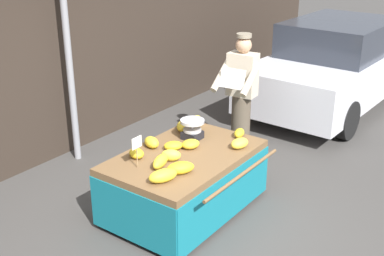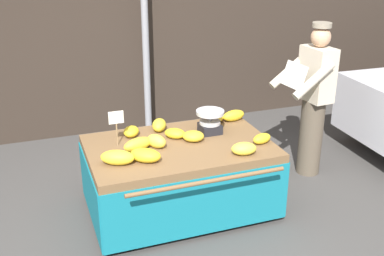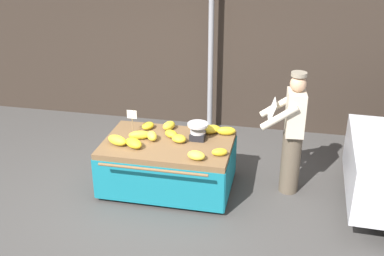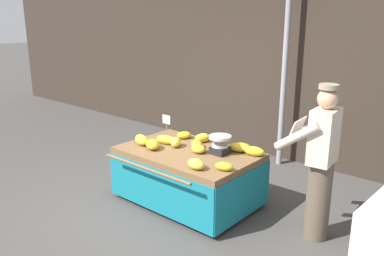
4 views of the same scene
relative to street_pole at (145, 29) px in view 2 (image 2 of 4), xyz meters
name	(u,v)px [view 2 (image 2 of 4)]	position (x,y,z in m)	size (l,w,h in m)	color
ground_plane	(169,240)	(-0.48, -2.49, -1.44)	(60.00, 60.00, 0.00)	#423F3D
street_pole	(145,29)	(0.00, 0.00, 0.00)	(0.09, 0.09, 2.88)	gray
banana_cart	(180,162)	(-0.23, -2.03, -0.91)	(1.75, 1.33, 0.71)	brown
weighing_scale	(210,122)	(0.16, -1.85, -0.61)	(0.28, 0.28, 0.23)	black
price_sign	(116,121)	(-0.78, -1.84, -0.48)	(0.14, 0.01, 0.34)	#997A51
banana_bunch_0	(262,139)	(0.52, -2.27, -0.68)	(0.11, 0.20, 0.10)	gold
banana_bunch_1	(234,116)	(0.52, -1.64, -0.67)	(0.12, 0.26, 0.12)	gold
banana_bunch_2	(145,155)	(-0.62, -2.27, -0.67)	(0.16, 0.28, 0.12)	gold
banana_bunch_3	(156,141)	(-0.45, -2.01, -0.67)	(0.13, 0.21, 0.13)	yellow
banana_bunch_4	(175,133)	(-0.22, -1.86, -0.68)	(0.14, 0.21, 0.10)	gold
banana_bunch_5	(138,144)	(-0.62, -2.01, -0.67)	(0.12, 0.29, 0.12)	yellow
banana_bunch_6	(244,149)	(0.25, -2.43, -0.67)	(0.15, 0.23, 0.11)	yellow
banana_bunch_7	(193,136)	(-0.07, -2.00, -0.68)	(0.17, 0.21, 0.10)	gold
banana_bunch_8	(117,157)	(-0.86, -2.24, -0.66)	(0.15, 0.30, 0.13)	yellow
banana_bunch_9	(131,131)	(-0.61, -1.67, -0.68)	(0.15, 0.20, 0.10)	gold
banana_bunch_10	(214,118)	(0.29, -1.63, -0.67)	(0.17, 0.29, 0.12)	gold
banana_bunch_11	(159,125)	(-0.31, -1.63, -0.67)	(0.14, 0.22, 0.12)	yellow
vendor_person	(313,100)	(1.41, -1.76, -0.56)	(0.60, 0.55, 1.71)	brown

